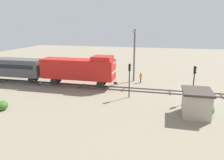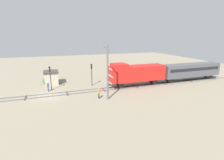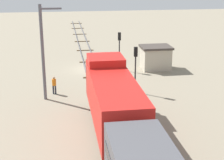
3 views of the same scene
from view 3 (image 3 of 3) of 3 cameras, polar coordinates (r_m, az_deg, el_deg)
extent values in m
plane|color=gray|center=(40.48, -3.45, 1.80)|extent=(118.98, 118.98, 0.00)
cube|color=#595960|center=(40.53, -2.44, 1.95)|extent=(0.10, 79.32, 0.16)
cube|color=#595960|center=(40.41, -4.47, 1.86)|extent=(0.10, 79.32, 0.16)
cube|color=#4C3823|center=(76.02, -5.99, 9.34)|extent=(2.40, 0.24, 0.09)
cube|color=#4C3823|center=(69.49, -5.72, 8.55)|extent=(2.40, 0.24, 0.09)
cube|color=#4C3823|center=(62.99, -5.39, 7.60)|extent=(2.40, 0.24, 0.09)
cube|color=#4C3823|center=(56.50, -4.99, 6.42)|extent=(2.40, 0.24, 0.09)
cube|color=#4C3823|center=(50.05, -4.49, 4.95)|extent=(2.40, 0.24, 0.09)
cube|color=#4C3823|center=(43.65, -3.85, 3.04)|extent=(2.40, 0.24, 0.09)
cube|color=#4C3823|center=(37.32, -2.99, 0.48)|extent=(2.40, 0.24, 0.09)
cube|color=#4C3823|center=(31.10, -1.79, -3.12)|extent=(2.40, 0.24, 0.09)
cube|color=#4C3823|center=(25.09, 0.02, -8.47)|extent=(2.40, 0.24, 0.09)
cube|color=red|center=(23.63, 0.18, -3.13)|extent=(2.90, 11.00, 2.90)
cube|color=red|center=(26.78, -1.08, 3.33)|extent=(2.75, 2.80, 0.60)
cube|color=red|center=(28.83, -1.48, 0.78)|extent=(2.84, 0.10, 2.84)
cube|color=white|center=(28.93, -1.49, 0.42)|extent=(2.46, 0.06, 0.20)
sphere|color=white|center=(28.63, -0.62, 2.95)|extent=(0.28, 0.28, 0.28)
sphere|color=white|center=(28.53, -2.41, 2.88)|extent=(0.28, 0.28, 0.28)
cylinder|color=#262628|center=(29.71, -1.53, -2.47)|extent=(0.36, 0.50, 0.36)
cylinder|color=#262628|center=(27.87, 0.49, -4.20)|extent=(0.18, 1.10, 1.10)
cylinder|color=#262628|center=(27.69, -2.46, -4.36)|extent=(0.18, 1.10, 1.10)
cylinder|color=#262628|center=(21.30, 3.67, -11.60)|extent=(0.18, 1.10, 1.10)
cylinder|color=#262628|center=(21.08, -0.25, -11.91)|extent=(0.18, 1.10, 1.10)
cylinder|color=#262628|center=(39.58, 1.22, 4.76)|extent=(0.14, 0.14, 4.42)
cube|color=black|center=(39.22, 1.24, 7.26)|extent=(0.32, 0.24, 0.90)
sphere|color=#390606|center=(39.31, 1.21, 7.69)|extent=(0.16, 0.16, 0.16)
sphere|color=yellow|center=(39.36, 1.21, 7.29)|extent=(0.16, 0.16, 0.16)
sphere|color=black|center=(39.41, 1.20, 6.89)|extent=(0.16, 0.16, 0.16)
cylinder|color=#262628|center=(32.24, 3.90, 1.67)|extent=(0.14, 0.14, 4.41)
cube|color=black|center=(31.80, 3.96, 4.71)|extent=(0.32, 0.24, 0.90)
sphere|color=#390606|center=(31.87, 3.92, 5.24)|extent=(0.16, 0.16, 0.16)
sphere|color=yellow|center=(31.93, 3.91, 4.75)|extent=(0.16, 0.16, 0.16)
sphere|color=black|center=(32.00, 3.90, 4.26)|extent=(0.16, 0.16, 0.16)
cylinder|color=#262B38|center=(40.44, 0.10, 2.44)|extent=(0.15, 0.15, 0.85)
cylinder|color=#262B38|center=(40.41, -0.18, 2.43)|extent=(0.15, 0.15, 0.85)
cylinder|color=#33478C|center=(40.24, -0.04, 3.44)|extent=(0.38, 0.38, 0.62)
sphere|color=tan|center=(40.13, -0.04, 4.03)|extent=(0.23, 0.23, 0.23)
cylinder|color=#262B38|center=(32.70, -9.37, -1.58)|extent=(0.15, 0.15, 0.85)
cylinder|color=#262B38|center=(32.71, -9.72, -1.60)|extent=(0.15, 0.15, 0.85)
cylinder|color=orange|center=(32.47, -9.61, -0.36)|extent=(0.38, 0.38, 0.62)
sphere|color=tan|center=(32.34, -9.65, 0.35)|extent=(0.23, 0.23, 0.23)
cylinder|color=#595960|center=(30.48, -11.44, 4.34)|extent=(0.28, 0.28, 8.47)
cube|color=#595960|center=(29.81, -10.14, 11.61)|extent=(1.80, 0.16, 0.16)
cube|color=#B2A893|center=(40.62, 7.25, 3.57)|extent=(3.20, 2.60, 2.50)
cube|color=#3F3833|center=(40.31, 7.32, 5.45)|extent=(3.50, 2.90, 0.24)
cube|color=#2D2319|center=(41.92, 6.75, 3.61)|extent=(0.80, 0.06, 1.90)
ellipsoid|color=#238026|center=(41.53, 7.01, 3.29)|extent=(2.28, 1.87, 1.66)
camera|label=1|loc=(48.00, 36.55, 12.15)|focal=35.00mm
camera|label=2|loc=(46.16, -44.71, 11.30)|focal=28.00mm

